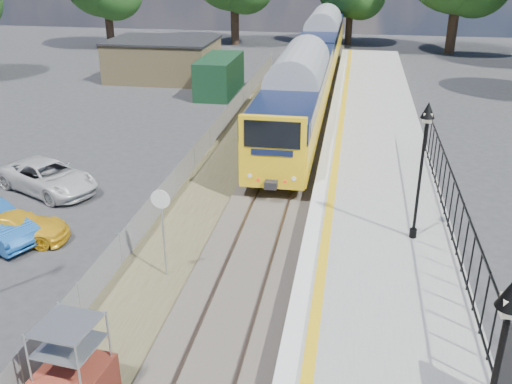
% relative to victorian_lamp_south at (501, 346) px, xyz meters
% --- Properties ---
extents(ground, '(120.00, 120.00, 0.00)m').
position_rel_victorian_lamp_south_xyz_m(ground, '(-5.50, 4.00, -4.30)').
color(ground, '#2D2D30').
rests_on(ground, ground).
extents(track_bed, '(5.90, 80.00, 0.29)m').
position_rel_victorian_lamp_south_xyz_m(track_bed, '(-5.97, 13.67, -4.21)').
color(track_bed, '#473F38').
rests_on(track_bed, ground).
extents(platform, '(5.00, 70.00, 0.90)m').
position_rel_victorian_lamp_south_xyz_m(platform, '(-1.30, 12.00, -3.85)').
color(platform, gray).
rests_on(platform, ground).
extents(platform_edge, '(0.90, 70.00, 0.01)m').
position_rel_victorian_lamp_south_xyz_m(platform_edge, '(-3.36, 12.00, -3.39)').
color(platform_edge, silver).
rests_on(platform_edge, platform).
extents(victorian_lamp_south, '(0.44, 0.44, 4.60)m').
position_rel_victorian_lamp_south_xyz_m(victorian_lamp_south, '(0.00, 0.00, 0.00)').
color(victorian_lamp_south, black).
rests_on(victorian_lamp_south, platform).
extents(victorian_lamp_north, '(0.44, 0.44, 4.60)m').
position_rel_victorian_lamp_south_xyz_m(victorian_lamp_north, '(-0.20, 10.00, 0.00)').
color(victorian_lamp_north, black).
rests_on(victorian_lamp_north, platform).
extents(palisade_fence, '(0.12, 26.00, 2.00)m').
position_rel_victorian_lamp_south_xyz_m(palisade_fence, '(1.05, 6.24, -2.46)').
color(palisade_fence, black).
rests_on(palisade_fence, platform).
extents(wire_fence, '(0.06, 52.00, 1.20)m').
position_rel_victorian_lamp_south_xyz_m(wire_fence, '(-9.70, 16.00, -3.70)').
color(wire_fence, '#999EA3').
rests_on(wire_fence, ground).
extents(outbuilding, '(10.80, 10.10, 3.12)m').
position_rel_victorian_lamp_south_xyz_m(outbuilding, '(-16.41, 35.21, -2.78)').
color(outbuilding, '#9D8859').
rests_on(outbuilding, ground).
extents(train, '(2.82, 40.83, 3.51)m').
position_rel_victorian_lamp_south_xyz_m(train, '(-5.50, 34.12, -1.96)').
color(train, yellow).
rests_on(train, ground).
extents(brick_plinth, '(1.61, 1.61, 2.35)m').
position_rel_victorian_lamp_south_xyz_m(brick_plinth, '(-8.26, 1.82, -3.17)').
color(brick_plinth, maroon).
rests_on(brick_plinth, ground).
extents(speed_sign, '(0.62, 0.10, 3.06)m').
position_rel_victorian_lamp_south_xyz_m(speed_sign, '(-8.03, 7.58, -2.18)').
color(speed_sign, '#999EA3').
rests_on(speed_sign, ground).
extents(car_yellow, '(4.19, 2.27, 1.15)m').
position_rel_victorian_lamp_south_xyz_m(car_yellow, '(-14.18, 8.93, -3.72)').
color(car_yellow, yellow).
rests_on(car_yellow, ground).
extents(car_white, '(5.25, 4.01, 1.33)m').
position_rel_victorian_lamp_south_xyz_m(car_white, '(-15.20, 13.40, -3.64)').
color(car_white, silver).
rests_on(car_white, ground).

